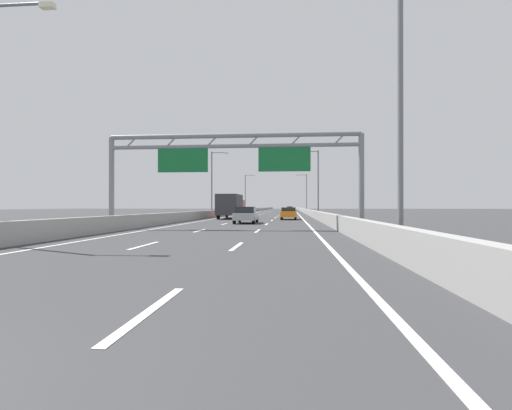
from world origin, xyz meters
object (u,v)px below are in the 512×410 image
Objects in this scene: streetlamp_left_far at (246,191)px; box_truck at (231,205)px; sign_gantry at (233,156)px; orange_car at (289,213)px; streetlamp_right_mid at (317,179)px; green_car at (290,209)px; streetlamp_left_near at (0,107)px; white_car at (290,208)px; streetlamp_right_far at (306,191)px; streetlamp_left_mid at (213,180)px; silver_car at (246,215)px; streetlamp_right_near at (394,97)px.

streetlamp_left_far is 1.14× the size of box_truck.
orange_car is at bearing 79.28° from sign_gantry.
streetlamp_right_mid is 54.91m from green_car.
white_car is (10.98, 121.09, -4.68)m from streetlamp_left_near.
streetlamp_left_near and streetlamp_right_far have the same top height.
streetlamp_left_mid is at bearing 103.89° from sign_gantry.
silver_car is at bearing -71.15° from streetlamp_left_mid.
streetlamp_left_far is at bearing 90.00° from streetlamp_left_near.
sign_gantry is 72.02m from streetlamp_right_far.
orange_car is at bearing -45.96° from streetlamp_left_mid.
streetlamp_right_far is at bearing 77.62° from box_truck.
streetlamp_right_mid and streetlamp_left_far have the same top height.
streetlamp_left_mid is at bearing -97.85° from white_car.
green_car reaches higher than orange_car.
orange_car is (3.70, 10.05, -0.03)m from silver_car.
streetlamp_left_near is at bearing -90.00° from streetlamp_left_mid.
streetlamp_right_mid is (7.46, 30.21, 0.56)m from sign_gantry.
streetlamp_left_far reaches higher than orange_car.
box_truck is (-3.52, 21.60, -3.23)m from sign_gantry.
silver_car is 0.97× the size of orange_car.
streetlamp_left_mid reaches higher than sign_gantry.
streetlamp_right_near is 41.43m from streetlamp_right_mid.
streetlamp_right_far is 14.50m from green_car.
sign_gantry is 3.68× the size of orange_car.
white_car is 1.03× the size of green_car.
streetlamp_left_near is 33.27m from box_truck.
box_truck is at bearing -102.38° from streetlamp_right_far.
sign_gantry is 3.80× the size of silver_car.
streetlamp_left_mid is 1.00× the size of streetlamp_right_mid.
box_truck reaches higher than silver_car.
streetlamp_left_near reaches higher than sign_gantry.
streetlamp_right_mid is 79.90m from white_car.
streetlamp_left_far is at bearing 100.22° from streetlamp_right_near.
green_car is at bearing 83.67° from box_truck.
streetlamp_left_far is (-14.93, 41.43, 0.00)m from streetlamp_right_mid.
streetlamp_right_far is at bearing 70.18° from streetlamp_left_mid.
streetlamp_right_far is 1.14× the size of box_truck.
sign_gantry is at bearing -103.88° from streetlamp_right_mid.
box_truck is (3.95, -50.03, -3.79)m from streetlamp_left_far.
streetlamp_left_far is (0.00, 82.85, 0.00)m from streetlamp_left_near.
silver_car is 10.71m from orange_car.
orange_car is at bearing -89.94° from green_car.
box_truck is at bearing -96.33° from green_car.
streetlamp_left_mid is 80.55m from white_car.
silver_car is (7.33, -62.88, -4.64)m from streetlamp_left_far.
silver_car is (-0.14, 8.75, -4.08)m from sign_gantry.
streetlamp_right_mid is 1.00× the size of streetlamp_left_far.
silver_car is (-7.60, -62.88, -4.64)m from streetlamp_right_far.
streetlamp_left_mid is (-7.47, 30.21, 0.56)m from sign_gantry.
streetlamp_right_mid reaches higher than orange_car.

